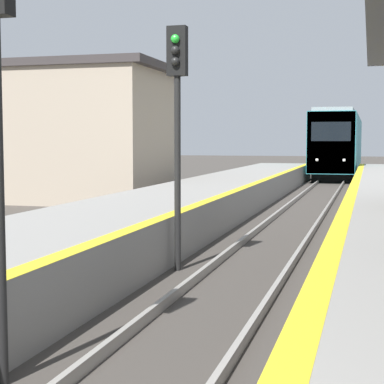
% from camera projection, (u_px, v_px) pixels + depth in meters
% --- Properties ---
extents(train, '(2.69, 22.41, 4.33)m').
position_uv_depth(train, '(340.00, 144.00, 46.22)').
color(train, black).
rests_on(train, ground).
extents(signal_mid, '(0.36, 0.31, 4.53)m').
position_uv_depth(signal_mid, '(177.00, 101.00, 11.81)').
color(signal_mid, black).
rests_on(signal_mid, ground).
extents(station_building, '(13.76, 5.47, 5.47)m').
position_uv_depth(station_building, '(8.00, 133.00, 26.82)').
color(station_building, tan).
rests_on(station_building, ground).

